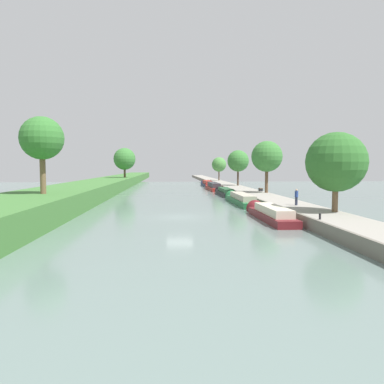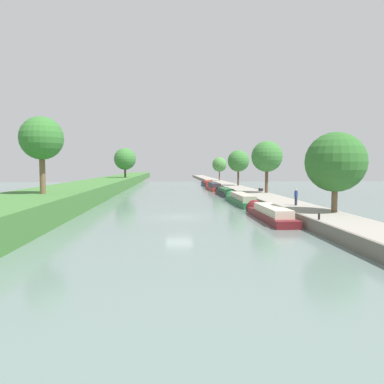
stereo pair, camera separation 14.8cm
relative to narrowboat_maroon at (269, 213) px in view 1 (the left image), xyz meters
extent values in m
plane|color=slate|center=(-8.18, 1.62, -0.53)|extent=(160.00, 160.00, 0.00)
cube|color=#3D7033|center=(-22.20, 1.62, 0.55)|extent=(8.41, 260.00, 2.15)
cube|color=gray|center=(3.75, 1.62, -0.07)|extent=(4.22, 260.00, 0.91)
cube|color=#6B665B|center=(1.52, 1.62, -0.05)|extent=(0.25, 260.00, 0.96)
cube|color=maroon|center=(0.00, -0.77, -0.21)|extent=(1.95, 10.18, 0.64)
cube|color=beige|center=(0.00, -1.28, 0.45)|extent=(1.60, 7.13, 0.68)
cone|color=maroon|center=(0.00, 4.91, -0.21)|extent=(1.85, 1.17, 1.85)
cube|color=#1E6033|center=(0.14, 13.40, -0.19)|extent=(1.95, 12.62, 0.67)
cube|color=#B2A893|center=(0.14, 12.76, 0.49)|extent=(1.60, 8.84, 0.70)
cone|color=#1E6033|center=(0.14, 20.29, -0.19)|extent=(1.86, 1.17, 1.86)
cube|color=black|center=(0.24, 27.29, -0.21)|extent=(1.89, 10.79, 0.64)
cube|color=#234C2D|center=(0.24, 26.75, 0.41)|extent=(1.55, 7.55, 0.59)
cone|color=black|center=(0.24, 33.25, -0.21)|extent=(1.79, 1.13, 1.79)
cube|color=maroon|center=(0.03, 41.75, -0.21)|extent=(1.92, 13.43, 0.64)
cube|color=#333338|center=(0.03, 41.08, 0.56)|extent=(1.57, 9.40, 0.89)
cone|color=maroon|center=(0.03, 49.04, -0.21)|extent=(1.82, 1.15, 1.82)
cube|color=#141E42|center=(0.24, 56.05, -0.22)|extent=(1.96, 12.20, 0.60)
cube|color=maroon|center=(0.24, 55.44, 0.48)|extent=(1.61, 8.54, 0.80)
cone|color=#141E42|center=(0.24, 62.74, -0.22)|extent=(1.86, 1.18, 1.86)
cylinder|color=brown|center=(5.10, -2.38, 1.82)|extent=(0.50, 0.50, 2.89)
sphere|color=#2D6628|center=(5.10, -2.38, 4.68)|extent=(5.12, 5.12, 5.12)
cylinder|color=brown|center=(5.37, 20.48, 2.45)|extent=(0.47, 0.47, 4.14)
sphere|color=#387533|center=(5.37, 20.48, 5.79)|extent=(4.59, 4.59, 4.59)
cylinder|color=#4C3828|center=(5.07, 41.24, 2.31)|extent=(0.38, 0.38, 3.85)
sphere|color=#387533|center=(5.07, 41.24, 5.45)|extent=(4.41, 4.41, 4.41)
cylinder|color=brown|center=(4.88, 68.08, 2.06)|extent=(0.33, 0.33, 3.37)
sphere|color=#47843D|center=(4.88, 68.08, 4.86)|extent=(4.05, 4.05, 4.05)
cylinder|color=#4C3828|center=(-19.89, 56.31, 3.15)|extent=(0.49, 0.49, 3.06)
sphere|color=#387533|center=(-19.89, 56.31, 6.14)|extent=(5.30, 5.30, 5.30)
cylinder|color=brown|center=(-21.48, 3.64, 3.76)|extent=(0.55, 0.55, 4.28)
sphere|color=#33702D|center=(-21.48, 3.64, 7.05)|extent=(4.18, 4.18, 4.18)
cylinder|color=#282D42|center=(3.66, 3.05, 0.79)|extent=(0.26, 0.26, 0.82)
cylinder|color=#28428E|center=(3.66, 3.05, 1.51)|extent=(0.34, 0.34, 0.62)
sphere|color=tan|center=(3.66, 3.05, 1.93)|extent=(0.22, 0.22, 0.22)
cylinder|color=black|center=(1.94, -6.69, 0.61)|extent=(0.16, 0.16, 0.45)
cylinder|color=black|center=(1.94, 62.42, 0.61)|extent=(0.16, 0.16, 0.45)
cube|color=#333338|center=(5.41, 23.40, 0.59)|extent=(0.40, 0.08, 0.41)
cube|color=#333338|center=(5.41, 24.60, 0.59)|extent=(0.40, 0.08, 0.41)
cube|color=brown|center=(5.41, 24.00, 0.82)|extent=(0.44, 1.50, 0.06)
camera|label=1|loc=(-9.21, -32.47, 4.29)|focal=33.77mm
camera|label=2|loc=(-9.06, -32.48, 4.29)|focal=33.77mm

